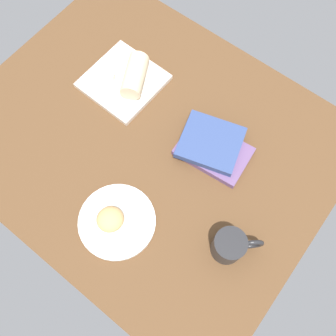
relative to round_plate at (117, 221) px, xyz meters
The scene contains 8 objects.
dining_table 27.04cm from the round_plate, 111.19° to the left, with size 110.00×90.00×4.00cm, color brown.
round_plate is the anchor object (origin of this frame).
scone_pastry 3.34cm from the round_plate, 138.33° to the right, with size 7.42×7.21×4.59cm, color #DFAA68.
square_plate 45.67cm from the round_plate, 128.15° to the left, with size 22.40×22.40×1.60cm, color silver.
sauce_cup 46.88cm from the round_plate, 134.23° to the left, with size 5.05×5.05×2.34cm.
breakfast_wrap 45.32cm from the round_plate, 123.11° to the left, with size 6.39×6.39×13.91cm, color beige.
book_stack 34.70cm from the round_plate, 76.80° to the left, with size 23.37×19.85×4.68cm.
coffee_mug 31.19cm from the round_plate, 24.10° to the left, with size 11.52×10.82×9.46cm.
Camera 1 is at (35.23, -35.08, 104.77)cm, focal length 39.58 mm.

